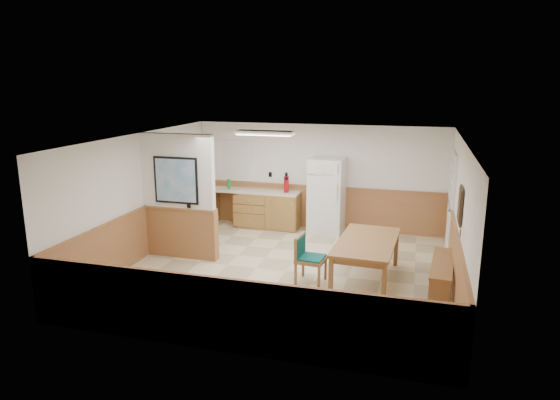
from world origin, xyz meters
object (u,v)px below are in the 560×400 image
(dining_bench, at_px, (442,268))
(dining_chair, at_px, (306,255))
(refrigerator, at_px, (327,196))
(soap_bottle, at_px, (229,184))
(dining_table, at_px, (367,245))
(fire_extinguisher, at_px, (286,184))

(dining_bench, bearing_deg, dining_chair, -165.42)
(refrigerator, distance_m, soap_bottle, 2.45)
(refrigerator, xyz_separation_m, dining_table, (1.22, -2.67, -0.22))
(refrigerator, height_order, soap_bottle, refrigerator)
(dining_table, bearing_deg, fire_extinguisher, 131.92)
(dining_table, distance_m, fire_extinguisher, 3.53)
(soap_bottle, bearing_deg, refrigerator, -1.06)
(dining_table, distance_m, soap_bottle, 4.58)
(dining_bench, relative_size, soap_bottle, 6.72)
(dining_table, relative_size, dining_chair, 2.37)
(dining_bench, distance_m, fire_extinguisher, 4.45)
(dining_table, height_order, dining_chair, dining_chair)
(refrigerator, distance_m, dining_bench, 3.66)
(refrigerator, relative_size, dining_chair, 2.08)
(dining_chair, xyz_separation_m, fire_extinguisher, (-1.18, 3.06, 0.62))
(refrigerator, relative_size, fire_extinguisher, 3.72)
(refrigerator, relative_size, soap_bottle, 7.22)
(refrigerator, bearing_deg, dining_bench, -43.34)
(dining_table, height_order, soap_bottle, soap_bottle)
(refrigerator, bearing_deg, dining_table, -62.87)
(refrigerator, height_order, dining_table, refrigerator)
(fire_extinguisher, bearing_deg, soap_bottle, -167.81)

